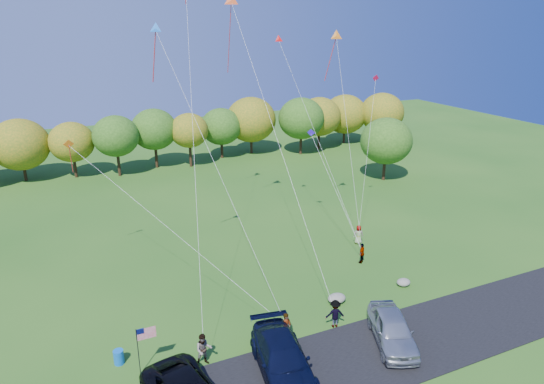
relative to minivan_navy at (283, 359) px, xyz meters
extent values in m
plane|color=#225317|center=(1.55, 3.35, -0.99)|extent=(140.00, 140.00, 0.00)
cube|color=black|center=(1.55, -0.65, -0.96)|extent=(44.00, 6.00, 0.06)
cylinder|color=#372414|center=(-14.00, 39.62, 0.37)|extent=(0.36, 0.36, 2.70)
ellipsoid|color=#254E14|center=(-14.00, 39.62, 3.87)|extent=(6.61, 6.61, 5.95)
cylinder|color=#372414|center=(-8.44, 41.86, 0.38)|extent=(0.36, 0.36, 2.72)
ellipsoid|color=#355B16|center=(-8.44, 41.86, 3.68)|extent=(5.96, 5.96, 5.36)
cylinder|color=#372414|center=(-3.31, 41.23, 0.43)|extent=(0.36, 0.36, 2.82)
ellipsoid|color=#355B16|center=(-3.31, 41.23, 4.12)|extent=(7.03, 7.03, 6.33)
cylinder|color=#372414|center=(1.60, 42.75, 0.24)|extent=(0.36, 0.36, 2.44)
ellipsoid|color=#355B16|center=(1.60, 42.75, 3.80)|extent=(7.19, 7.19, 6.47)
cylinder|color=#372414|center=(6.45, 40.48, 0.37)|extent=(0.36, 0.36, 2.71)
ellipsoid|color=#254E14|center=(6.45, 40.48, 3.89)|extent=(6.65, 6.65, 5.99)
cylinder|color=#372414|center=(11.88, 41.88, 0.40)|extent=(0.36, 0.36, 2.77)
ellipsoid|color=#254E14|center=(11.88, 41.88, 3.88)|extent=(6.44, 6.44, 5.80)
cylinder|color=#372414|center=(17.04, 40.73, 0.19)|extent=(0.36, 0.36, 2.36)
ellipsoid|color=#254E14|center=(17.04, 40.73, 2.99)|extent=(4.97, 4.97, 4.47)
cylinder|color=#372414|center=(21.51, 40.08, 0.15)|extent=(0.36, 0.36, 2.27)
ellipsoid|color=#254E14|center=(21.51, 40.08, 3.10)|extent=(5.58, 5.58, 5.02)
cylinder|color=#372414|center=(27.01, 39.63, 0.15)|extent=(0.36, 0.36, 2.26)
ellipsoid|color=#355B16|center=(27.01, 39.63, 3.41)|extent=(6.58, 6.58, 5.92)
cylinder|color=#372414|center=(30.98, 43.28, 0.46)|extent=(0.36, 0.36, 2.88)
ellipsoid|color=#254E14|center=(30.98, 43.28, 4.12)|extent=(6.85, 6.85, 6.16)
cylinder|color=#372414|center=(36.83, 42.74, 0.29)|extent=(0.36, 0.36, 2.56)
ellipsoid|color=#254E14|center=(36.83, 42.74, 3.31)|extent=(5.35, 5.35, 4.81)
cylinder|color=#372414|center=(25.55, 25.35, 0.41)|extent=(0.36, 0.36, 2.80)
ellipsoid|color=#254E14|center=(25.55, 25.35, 3.76)|extent=(6.00, 6.00, 5.40)
imported|color=black|center=(0.00, 0.00, 0.00)|extent=(3.63, 6.72, 1.85)
imported|color=#A8ACB3|center=(6.97, -0.25, -0.03)|extent=(3.91, 5.64, 1.78)
imported|color=#4C4C59|center=(1.48, 2.55, -0.07)|extent=(0.80, 0.74, 1.83)
imported|color=#4C4C59|center=(-3.58, 2.55, -0.03)|extent=(1.04, 0.88, 1.90)
imported|color=#4C4C59|center=(4.80, 2.55, -0.07)|extent=(1.32, 0.97, 1.83)
imported|color=#4C4C59|center=(11.15, 8.91, -0.16)|extent=(1.00, 0.93, 1.65)
imported|color=#4C4C59|center=(12.87, 11.92, -0.16)|extent=(0.95, 0.80, 1.64)
cylinder|color=blue|center=(-7.85, 4.55, -0.57)|extent=(0.56, 0.56, 0.84)
cylinder|color=black|center=(-6.94, 3.20, 0.43)|extent=(0.05, 0.05, 2.82)
cube|color=red|center=(-6.43, 3.20, 1.44)|extent=(1.02, 0.68, 0.02)
cube|color=navy|center=(-6.74, 3.21, 1.65)|extent=(0.41, 0.02, 0.32)
ellipsoid|color=gray|center=(6.37, 4.82, -0.67)|extent=(1.26, 0.98, 0.63)
ellipsoid|color=slate|center=(11.89, 4.73, -0.72)|extent=(1.01, 0.84, 0.52)
cone|color=#CA4116|center=(3.99, 17.43, 18.36)|extent=(1.30, 0.88, 1.10)
cone|color=blue|center=(-3.20, 10.63, 16.51)|extent=(0.83, 0.58, 0.73)
cone|color=red|center=(7.59, 16.71, 15.58)|extent=(0.76, 0.45, 0.68)
cone|color=#C5600D|center=(11.89, 15.19, 15.82)|extent=(1.08, 0.82, 0.94)
cube|color=#C20D37|center=(16.14, 15.47, 12.34)|extent=(0.60, 0.19, 0.58)
cube|color=orange|center=(-8.60, 15.94, 9.01)|extent=(0.70, 0.23, 0.67)
cube|color=#3916DE|center=(10.46, 16.30, 7.97)|extent=(0.51, 0.48, 0.66)
camera|label=1|loc=(-9.35, -19.09, 16.95)|focal=32.00mm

